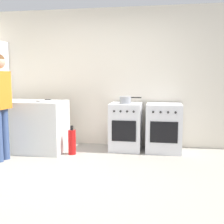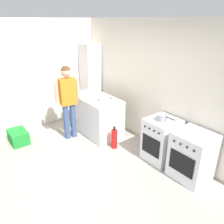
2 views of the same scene
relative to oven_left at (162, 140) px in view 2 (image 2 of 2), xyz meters
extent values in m
plane|color=gray|center=(-0.35, -1.58, -0.43)|extent=(8.00, 8.00, 0.00)
cube|color=silver|center=(-0.35, 0.37, 0.87)|extent=(6.00, 0.10, 2.60)
cube|color=silver|center=(-2.95, -1.18, 0.87)|extent=(0.10, 3.10, 2.60)
cube|color=silver|center=(-1.70, -0.38, 0.02)|extent=(1.30, 0.70, 0.90)
cube|color=silver|center=(0.00, 0.00, 0.00)|extent=(0.56, 0.60, 0.85)
cube|color=black|center=(0.00, -0.30, -0.03)|extent=(0.42, 0.01, 0.36)
cylinder|color=black|center=(-0.13, -0.12, 0.42)|extent=(0.18, 0.18, 0.01)
cylinder|color=black|center=(0.13, -0.12, 0.42)|extent=(0.18, 0.18, 0.01)
cylinder|color=black|center=(-0.13, 0.12, 0.42)|extent=(0.18, 0.18, 0.01)
cylinder|color=black|center=(0.13, 0.12, 0.42)|extent=(0.18, 0.18, 0.01)
cylinder|color=black|center=(-0.17, -0.31, 0.31)|extent=(0.04, 0.02, 0.04)
cylinder|color=black|center=(-0.06, -0.31, 0.31)|extent=(0.04, 0.02, 0.04)
cylinder|color=black|center=(0.06, -0.31, 0.31)|extent=(0.04, 0.02, 0.04)
cylinder|color=black|center=(0.17, -0.31, 0.31)|extent=(0.04, 0.02, 0.04)
cube|color=silver|center=(0.68, 0.00, 0.00)|extent=(0.61, 0.60, 0.85)
cube|color=black|center=(0.68, -0.30, -0.03)|extent=(0.46, 0.01, 0.36)
cylinder|color=black|center=(0.54, -0.12, 0.42)|extent=(0.20, 0.20, 0.01)
cylinder|color=black|center=(0.81, -0.12, 0.42)|extent=(0.20, 0.20, 0.01)
cylinder|color=black|center=(0.54, 0.12, 0.42)|extent=(0.20, 0.20, 0.01)
cylinder|color=black|center=(0.81, 0.12, 0.42)|extent=(0.20, 0.20, 0.01)
cylinder|color=black|center=(0.49, -0.31, 0.31)|extent=(0.04, 0.02, 0.04)
cylinder|color=black|center=(0.61, -0.31, 0.31)|extent=(0.04, 0.02, 0.04)
cylinder|color=black|center=(0.74, -0.31, 0.31)|extent=(0.04, 0.02, 0.04)
cylinder|color=black|center=(0.86, -0.31, 0.31)|extent=(0.04, 0.02, 0.04)
cylinder|color=gray|center=(-0.01, -0.06, 0.49)|extent=(0.20, 0.20, 0.13)
cylinder|color=black|center=(0.19, -0.06, 0.53)|extent=(0.18, 0.02, 0.02)
cube|color=silver|center=(-1.37, -0.52, 0.48)|extent=(0.14, 0.10, 0.01)
cube|color=black|center=(-1.48, -0.45, 0.48)|extent=(0.11, 0.08, 0.01)
cube|color=silver|center=(-1.25, -0.14, 0.48)|extent=(0.24, 0.05, 0.01)
cube|color=black|center=(-1.42, -0.15, 0.48)|extent=(0.11, 0.03, 0.01)
cylinder|color=#384C7A|center=(-1.87, -1.08, -0.01)|extent=(0.13, 0.13, 0.83)
cylinder|color=#384C7A|center=(-1.85, -0.92, -0.01)|extent=(0.13, 0.13, 0.83)
cube|color=orange|center=(-1.86, -1.00, 0.69)|extent=(0.24, 0.36, 0.58)
cylinder|color=tan|center=(-1.89, -1.24, 0.71)|extent=(0.09, 0.09, 0.44)
cylinder|color=tan|center=(-1.83, -0.76, 0.71)|extent=(0.09, 0.09, 0.44)
sphere|color=tan|center=(-1.86, -1.00, 1.13)|extent=(0.22, 0.22, 0.22)
sphere|color=brown|center=(-1.86, -1.00, 1.15)|extent=(0.21, 0.21, 0.21)
cylinder|color=red|center=(-0.87, -0.48, -0.22)|extent=(0.13, 0.13, 0.42)
cylinder|color=black|center=(-0.87, -0.48, 0.03)|extent=(0.05, 0.05, 0.08)
cube|color=#1E842D|center=(-2.35, -2.05, -0.29)|extent=(0.52, 0.36, 0.28)
cube|color=silver|center=(-2.65, 0.10, 0.57)|extent=(0.48, 0.44, 2.00)
camera|label=1|loc=(0.59, -4.99, 0.91)|focal=45.00mm
camera|label=2|loc=(2.32, -2.98, 2.13)|focal=35.00mm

